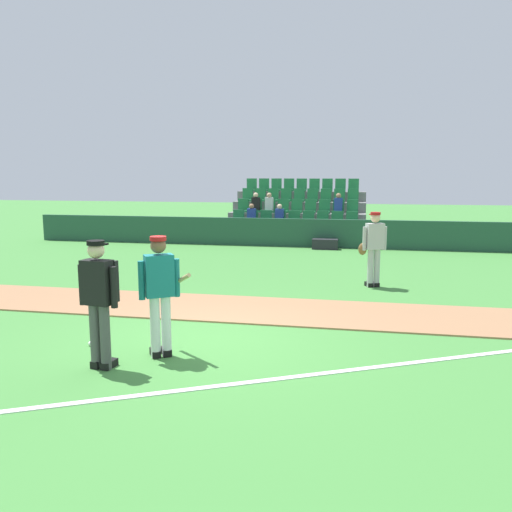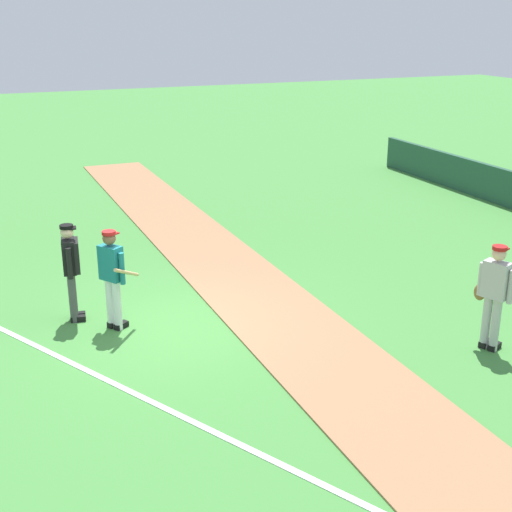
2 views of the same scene
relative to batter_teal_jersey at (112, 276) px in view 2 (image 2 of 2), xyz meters
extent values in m
plane|color=#42843A|center=(0.32, 0.81, -0.97)|extent=(80.00, 80.00, 0.00)
cube|color=#9E704C|center=(0.32, 2.79, -0.95)|extent=(28.00, 1.98, 0.03)
cube|color=white|center=(3.32, 0.31, -0.96)|extent=(10.65, 5.71, 0.01)
cylinder|color=white|center=(-0.07, -0.05, -0.52)|extent=(0.14, 0.14, 0.90)
cylinder|color=white|center=(0.06, 0.04, -0.52)|extent=(0.14, 0.14, 0.90)
cube|color=black|center=(-0.10, 0.00, -0.92)|extent=(0.24, 0.28, 0.10)
cube|color=black|center=(0.03, 0.09, -0.92)|extent=(0.24, 0.28, 0.10)
cube|color=#197075|center=(0.00, -0.01, 0.23)|extent=(0.46, 0.40, 0.60)
cylinder|color=#197075|center=(-0.21, -0.15, 0.18)|extent=(0.09, 0.09, 0.55)
cylinder|color=#197075|center=(0.21, 0.13, 0.18)|extent=(0.09, 0.09, 0.55)
sphere|color=brown|center=(0.00, -0.01, 0.66)|extent=(0.22, 0.22, 0.22)
cylinder|color=#B21919|center=(0.00, -0.01, 0.76)|extent=(0.23, 0.23, 0.06)
cube|color=#B21919|center=(-0.06, 0.07, 0.73)|extent=(0.22, 0.20, 0.02)
cylinder|color=tan|center=(0.15, 0.21, 0.08)|extent=(0.65, 0.55, 0.41)
cylinder|color=#4C4C4C|center=(-0.71, -0.59, -0.52)|extent=(0.14, 0.14, 0.90)
cylinder|color=#4C4C4C|center=(-0.55, -0.61, -0.52)|extent=(0.14, 0.14, 0.90)
cube|color=black|center=(-0.70, -0.53, -0.92)|extent=(0.16, 0.27, 0.10)
cube|color=black|center=(-0.54, -0.55, -0.92)|extent=(0.16, 0.27, 0.10)
cube|color=black|center=(-0.63, -0.60, 0.23)|extent=(0.43, 0.28, 0.60)
cylinder|color=black|center=(-0.88, -0.56, 0.18)|extent=(0.09, 0.09, 0.55)
cylinder|color=black|center=(-0.39, -0.64, 0.18)|extent=(0.09, 0.09, 0.55)
sphere|color=beige|center=(-0.63, -0.60, 0.66)|extent=(0.22, 0.22, 0.22)
cylinder|color=black|center=(-0.63, -0.60, 0.76)|extent=(0.23, 0.23, 0.06)
cube|color=black|center=(-0.62, -0.50, 0.73)|extent=(0.20, 0.14, 0.02)
cube|color=black|center=(-0.61, -0.47, 0.23)|extent=(0.45, 0.14, 0.56)
cylinder|color=#B2B2B2|center=(3.06, 5.37, -0.52)|extent=(0.14, 0.14, 0.90)
cylinder|color=#B2B2B2|center=(3.21, 5.43, -0.52)|extent=(0.14, 0.14, 0.90)
cube|color=black|center=(3.04, 5.42, -0.92)|extent=(0.21, 0.29, 0.10)
cube|color=black|center=(3.19, 5.48, -0.92)|extent=(0.21, 0.29, 0.10)
cube|color=#B2B2B2|center=(3.13, 5.40, 0.23)|extent=(0.45, 0.35, 0.60)
cylinder|color=#B2B2B2|center=(2.90, 5.30, 0.18)|extent=(0.09, 0.09, 0.55)
cylinder|color=#B2B2B2|center=(3.37, 5.49, 0.18)|extent=(0.09, 0.09, 0.55)
sphere|color=beige|center=(3.13, 5.40, 0.66)|extent=(0.22, 0.22, 0.22)
cylinder|color=#B21919|center=(3.13, 5.40, 0.76)|extent=(0.23, 0.23, 0.06)
cube|color=#B21919|center=(3.10, 5.49, 0.73)|extent=(0.21, 0.18, 0.02)
ellipsoid|color=brown|center=(2.87, 5.34, -0.07)|extent=(0.23, 0.19, 0.28)
sphere|color=white|center=(-1.25, 0.23, -0.93)|extent=(0.07, 0.07, 0.07)
camera|label=1|loc=(2.73, -6.73, 1.64)|focal=36.00mm
camera|label=2|loc=(11.09, -2.06, 4.20)|focal=49.11mm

